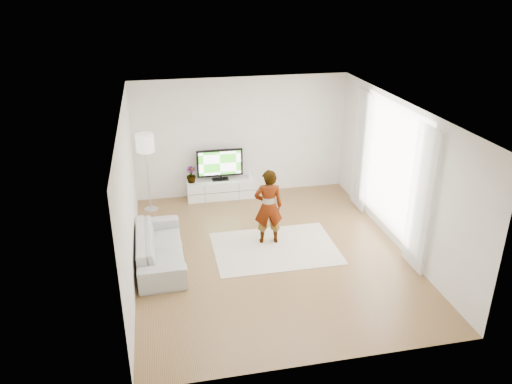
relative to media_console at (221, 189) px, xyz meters
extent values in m
plane|color=#976D44|center=(0.55, -2.76, -0.22)|extent=(6.00, 6.00, 0.00)
plane|color=white|center=(0.55, -2.76, 2.58)|extent=(6.00, 6.00, 0.00)
cube|color=white|center=(-1.95, -2.76, 1.18)|extent=(0.02, 6.00, 2.80)
cube|color=white|center=(3.05, -2.76, 1.18)|extent=(0.02, 6.00, 2.80)
cube|color=white|center=(0.55, 0.24, 1.18)|extent=(5.00, 0.02, 2.80)
cube|color=white|center=(0.55, -5.76, 1.18)|extent=(5.00, 0.02, 2.80)
cube|color=white|center=(3.03, -2.46, 1.23)|extent=(0.01, 2.60, 2.50)
cube|color=white|center=(2.95, -3.76, 1.13)|extent=(0.04, 0.70, 2.60)
cube|color=white|center=(2.95, -1.16, 1.13)|extent=(0.04, 0.70, 2.60)
cube|color=white|center=(0.00, 0.00, 0.00)|extent=(1.60, 0.45, 0.45)
cube|color=black|center=(0.00, -0.23, 0.00)|extent=(1.55, 0.00, 0.01)
cube|color=black|center=(-0.40, -0.23, 0.00)|extent=(0.01, 0.00, 0.39)
cube|color=black|center=(0.40, -0.23, 0.00)|extent=(0.01, 0.00, 0.39)
cube|color=black|center=(0.00, 0.03, 0.23)|extent=(0.38, 0.21, 0.02)
cube|color=black|center=(0.00, 0.03, 0.28)|extent=(0.08, 0.05, 0.08)
cube|color=black|center=(0.00, 0.03, 0.65)|extent=(1.07, 0.06, 0.65)
cube|color=green|center=(0.00, 0.00, 0.65)|extent=(0.98, 0.01, 0.56)
cube|color=white|center=(0.70, 0.00, 0.33)|extent=(0.08, 0.16, 0.21)
cube|color=#4CB2FF|center=(0.70, -0.08, 0.35)|extent=(0.01, 0.00, 0.12)
imported|color=#3F7238|center=(-0.68, 0.00, 0.42)|extent=(0.25, 0.25, 0.38)
cube|color=beige|center=(0.69, -2.60, -0.22)|extent=(2.37, 1.70, 0.01)
imported|color=#334772|center=(0.62, -2.32, 0.55)|extent=(0.59, 0.42, 1.52)
imported|color=#A9A8A4|center=(-1.49, -2.65, 0.08)|extent=(0.85, 2.11, 0.61)
cylinder|color=silver|center=(-1.65, -0.33, -0.21)|extent=(0.31, 0.31, 0.02)
cylinder|color=silver|center=(-1.65, -0.33, 0.48)|extent=(0.04, 0.04, 1.37)
cylinder|color=white|center=(-1.65, -0.33, 1.35)|extent=(0.39, 0.39, 0.38)
camera|label=1|loc=(-1.39, -10.79, 4.67)|focal=35.00mm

